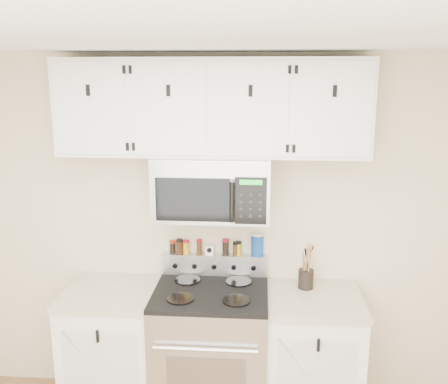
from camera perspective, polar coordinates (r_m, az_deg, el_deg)
name	(u,v)px	position (r m, az deg, el deg)	size (l,w,h in m)	color
back_wall	(215,233)	(3.58, -1.03, -4.69)	(3.50, 0.01, 2.50)	beige
ceiling	(162,31)	(1.68, -7.11, 17.81)	(3.50, 3.50, 0.01)	white
range	(211,352)	(3.62, -1.47, -17.86)	(0.76, 0.65, 1.10)	#B7B7BA
base_cabinet_left	(114,350)	(3.77, -12.41, -17.21)	(0.64, 0.62, 0.92)	white
base_cabinet_right	(312,358)	(3.65, 9.98, -18.20)	(0.64, 0.62, 0.92)	white
microwave	(212,187)	(3.30, -1.36, 0.56)	(0.76, 0.44, 0.42)	#9E9EA3
upper_cabinets	(212,107)	(3.25, -1.37, 9.65)	(2.00, 0.35, 0.62)	white
utensil_crock	(306,277)	(3.52, 9.34, -9.61)	(0.11, 0.11, 0.31)	black
kitchen_timer	(210,250)	(3.59, -1.66, -6.60)	(0.06, 0.05, 0.07)	white
salt_canister	(257,244)	(3.56, 3.82, -6.01)	(0.09, 0.09, 0.16)	navy
spice_jar_0	(173,247)	(3.62, -5.90, -6.26)	(0.04, 0.04, 0.09)	black
spice_jar_1	(180,246)	(3.61, -5.10, -6.20)	(0.05, 0.05, 0.11)	#391D0D
spice_jar_2	(186,247)	(3.61, -4.35, -6.28)	(0.04, 0.04, 0.10)	gold
spice_jar_3	(199,247)	(3.59, -2.85, -6.25)	(0.04, 0.04, 0.11)	#432610
spice_jar_4	(226,247)	(3.57, 0.18, -6.29)	(0.05, 0.05, 0.11)	black
spice_jar_5	(236,248)	(3.57, 1.37, -6.46)	(0.04, 0.04, 0.10)	#452910
spice_jar_6	(238,248)	(3.57, 1.66, -6.43)	(0.04, 0.04, 0.10)	gold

